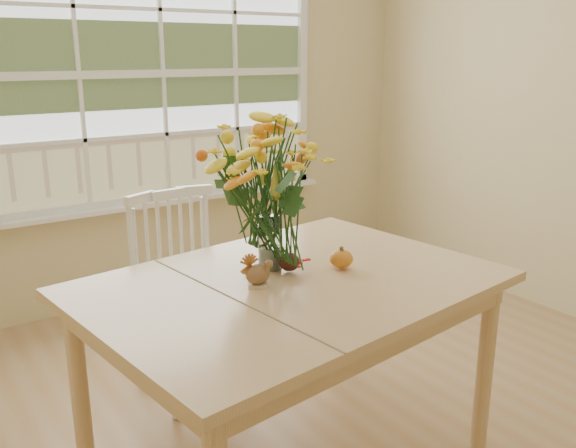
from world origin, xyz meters
TOP-DOWN VIEW (x-y plane):
  - wall_back at (0.00, 2.25)m, footprint 4.00×0.02m
  - window at (0.00, 2.21)m, footprint 2.42×0.12m
  - dining_table at (-0.39, 0.14)m, footprint 1.68×1.30m
  - windsor_chair at (-0.47, 1.00)m, footprint 0.49×0.47m
  - flower_vase at (-0.39, 0.30)m, footprint 0.45×0.45m
  - pumpkin at (-0.15, 0.13)m, footprint 0.10×0.10m
  - turkey_figurine at (-0.53, 0.15)m, footprint 0.10×0.08m
  - dark_gourd at (-0.35, 0.22)m, footprint 0.13×0.08m

SIDE VIEW (x-z plane):
  - windsor_chair at x=-0.47m, z-range 0.06..1.06m
  - dining_table at x=-0.39m, z-range 0.32..1.16m
  - pumpkin at x=-0.15m, z-range 0.83..0.91m
  - dark_gourd at x=-0.35m, z-range 0.83..0.91m
  - turkey_figurine at x=-0.53m, z-range 0.82..0.94m
  - flower_vase at x=-0.39m, z-range 0.89..1.42m
  - wall_back at x=0.00m, z-range 0.00..2.70m
  - window at x=0.00m, z-range 0.66..2.40m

